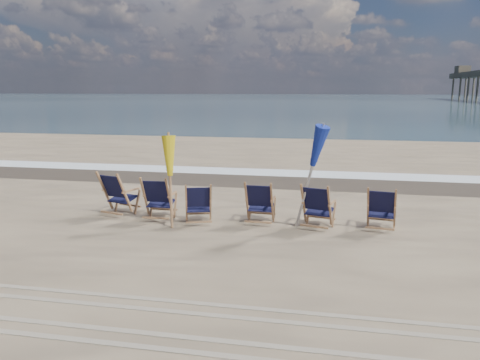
{
  "coord_description": "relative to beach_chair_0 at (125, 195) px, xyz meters",
  "views": [
    {
      "loc": [
        2.0,
        -8.02,
        2.94
      ],
      "look_at": [
        0.0,
        2.2,
        0.9
      ],
      "focal_mm": 35.0,
      "sensor_mm": 36.0,
      "label": 1
    }
  ],
  "objects": [
    {
      "name": "beach_chair_3",
      "position": [
        3.4,
        0.01,
        -0.04
      ],
      "size": [
        0.65,
        0.73,
        0.99
      ],
      "primitive_type": null,
      "rotation": [
        0.0,
        0.0,
        3.12
      ],
      "color": "black",
      "rests_on": "ground"
    },
    {
      "name": "beach_chair_5",
      "position": [
        5.95,
        -0.01,
        -0.06
      ],
      "size": [
        0.71,
        0.78,
        0.96
      ],
      "primitive_type": null,
      "rotation": [
        0.0,
        0.0,
        2.99
      ],
      "color": "black",
      "rests_on": "ground"
    },
    {
      "name": "tire_tracks",
      "position": [
        2.61,
        -4.53,
        -0.53
      ],
      "size": [
        80.0,
        1.3,
        0.01
      ],
      "primitive_type": null,
      "color": "gray",
      "rests_on": "ground"
    },
    {
      "name": "beach_chair_4",
      "position": [
        4.63,
        -0.16,
        -0.03
      ],
      "size": [
        0.8,
        0.86,
        1.01
      ],
      "primitive_type": null,
      "rotation": [
        0.0,
        0.0,
        2.9
      ],
      "color": "black",
      "rests_on": "ground"
    },
    {
      "name": "beach_chair_2",
      "position": [
        2.07,
        -0.15,
        -0.07
      ],
      "size": [
        0.78,
        0.83,
        0.94
      ],
      "primitive_type": null,
      "rotation": [
        0.0,
        0.0,
        3.44
      ],
      "color": "black",
      "rests_on": "ground"
    },
    {
      "name": "umbrella_yellow",
      "position": [
        1.28,
        -0.48,
        0.9
      ],
      "size": [
        0.3,
        0.3,
        1.96
      ],
      "color": "#936742",
      "rests_on": "ground"
    },
    {
      "name": "umbrella_blue",
      "position": [
        4.17,
        -0.16,
        1.23
      ],
      "size": [
        0.3,
        0.3,
        2.3
      ],
      "color": "#A5A5AD",
      "rests_on": "ground"
    },
    {
      "name": "beach_chair_0",
      "position": [
        0.0,
        0.0,
        0.0
      ],
      "size": [
        0.88,
        0.94,
        1.08
      ],
      "primitive_type": null,
      "rotation": [
        0.0,
        0.0,
        2.86
      ],
      "color": "black",
      "rests_on": "ground"
    },
    {
      "name": "beach_chair_1",
      "position": [
        1.12,
        -0.11,
        -0.02
      ],
      "size": [
        0.68,
        0.76,
        1.03
      ],
      "primitive_type": null,
      "rotation": [
        0.0,
        0.0,
        3.17
      ],
      "color": "black",
      "rests_on": "ground"
    },
    {
      "name": "wet_sand_strip",
      "position": [
        2.61,
        5.07,
        -0.54
      ],
      "size": [
        200.0,
        2.6,
        0.0
      ],
      "primitive_type": "cube",
      "color": "#42362A",
      "rests_on": "ground"
    },
    {
      "name": "surf_foam",
      "position": [
        2.61,
        6.57,
        -0.54
      ],
      "size": [
        200.0,
        1.4,
        0.01
      ],
      "primitive_type": "cube",
      "color": "silver",
      "rests_on": "ground"
    },
    {
      "name": "ocean",
      "position": [
        2.61,
        126.27,
        -0.54
      ],
      "size": [
        400.0,
        400.0,
        0.0
      ],
      "primitive_type": "plane",
      "color": "#38515E",
      "rests_on": "ground"
    }
  ]
}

